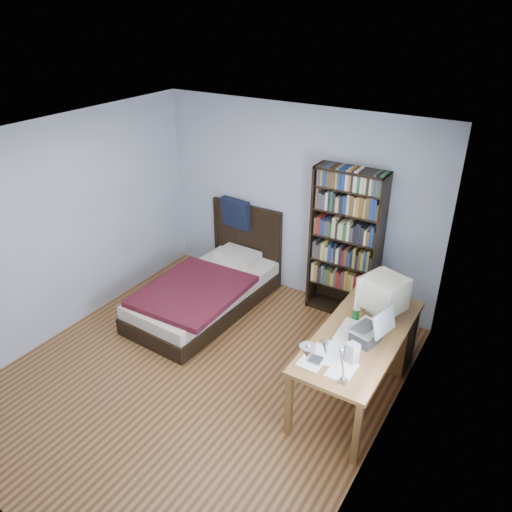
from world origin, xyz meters
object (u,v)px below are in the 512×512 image
object	(u,v)px
crt_monitor	(384,293)
desk	(375,334)
bed	(208,289)
desk_lamp	(314,355)
speaker	(352,353)
bookshelf	(345,244)
laptop	(368,333)
soda_can	(356,314)
keyboard	(347,331)

from	to	relation	value
crt_monitor	desk	bearing A→B (deg)	130.00
desk	bed	world-z (taller)	bed
desk_lamp	crt_monitor	bearing A→B (deg)	88.35
desk	speaker	world-z (taller)	speaker
crt_monitor	speaker	distance (m)	0.88
bookshelf	desk	bearing A→B (deg)	-48.70
crt_monitor	laptop	world-z (taller)	crt_monitor
crt_monitor	speaker	bearing A→B (deg)	-87.89
soda_can	bed	distance (m)	2.18
keyboard	desk	bearing A→B (deg)	73.79
soda_can	bed	size ratio (longest dim) A/B	0.06
speaker	soda_can	size ratio (longest dim) A/B	1.55
speaker	bookshelf	size ratio (longest dim) A/B	0.10
speaker	bed	xyz separation A→B (m)	(-2.30, 0.94, -0.57)
keyboard	bed	distance (m)	2.23
laptop	soda_can	world-z (taller)	laptop
bookshelf	soda_can	bearing A→B (deg)	-62.11
crt_monitor	speaker	world-z (taller)	crt_monitor
keyboard	bookshelf	xyz separation A→B (m)	(-0.61, 1.37, 0.20)
bookshelf	bed	xyz separation A→B (m)	(-1.49, -0.81, -0.69)
keyboard	speaker	distance (m)	0.44
speaker	soda_can	world-z (taller)	speaker
bookshelf	bed	distance (m)	1.83
soda_can	desk	bearing A→B (deg)	65.13
bed	speaker	bearing A→B (deg)	-22.31
desk_lamp	soda_can	world-z (taller)	desk_lamp
desk	soda_can	size ratio (longest dim) A/B	14.20
keyboard	bookshelf	size ratio (longest dim) A/B	0.22
desk_lamp	speaker	bearing A→B (deg)	83.48
crt_monitor	soda_can	world-z (taller)	crt_monitor
desk	soda_can	distance (m)	0.49
laptop	keyboard	world-z (taller)	laptop
speaker	bookshelf	xyz separation A→B (m)	(-0.81, 1.75, 0.12)
speaker	desk_lamp	bearing A→B (deg)	-78.20
bookshelf	crt_monitor	bearing A→B (deg)	-48.78
crt_monitor	bed	bearing A→B (deg)	178.00
desk	soda_can	world-z (taller)	soda_can
crt_monitor	laptop	xyz separation A→B (m)	(0.05, -0.52, -0.13)
laptop	keyboard	xyz separation A→B (m)	(-0.22, 0.04, -0.10)
bed	desk_lamp	bearing A→B (deg)	-35.87
desk_lamp	bookshelf	distance (m)	2.54
speaker	bookshelf	world-z (taller)	bookshelf
bed	soda_can	bearing A→B (deg)	-8.59
desk	desk_lamp	size ratio (longest dim) A/B	2.81
bookshelf	laptop	bearing A→B (deg)	-59.72
keyboard	soda_can	size ratio (longest dim) A/B	3.30
soda_can	speaker	bearing A→B (deg)	-71.19
keyboard	soda_can	distance (m)	0.25
desk	desk_lamp	bearing A→B (deg)	-89.89
soda_can	bookshelf	size ratio (longest dim) A/B	0.07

